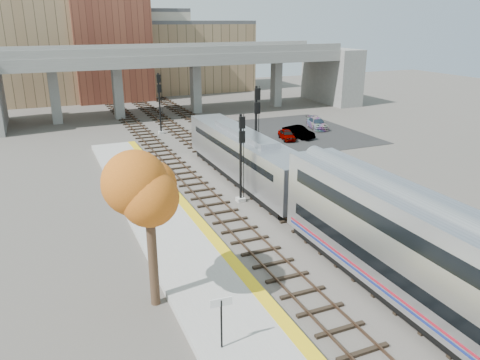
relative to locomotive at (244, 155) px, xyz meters
name	(u,v)px	position (x,y,z in m)	size (l,w,h in m)	color
ground	(329,259)	(-1.00, -14.12, -2.28)	(160.00, 160.00, 0.00)	#47423D
platform	(208,283)	(-8.25, -14.12, -2.10)	(4.50, 60.00, 0.35)	#9E9E99
yellow_strip	(242,272)	(-6.35, -14.12, -1.92)	(0.70, 60.00, 0.01)	yellow
tracks	(252,187)	(-0.07, -1.62, -2.20)	(10.70, 95.00, 0.25)	black
overpass	(181,72)	(3.92, 30.88, 3.53)	(54.00, 12.00, 9.50)	slate
buildings_far	(125,49)	(0.26, 52.45, 5.60)	(43.00, 21.00, 20.60)	#987C58
parking_lot	(297,132)	(13.00, 13.88, -2.26)	(14.00, 18.00, 0.04)	black
locomotive	(244,155)	(0.00, 0.00, 0.00)	(3.02, 19.05, 4.10)	#A8AAB2
coach	(474,286)	(0.00, -22.61, 0.52)	(3.03, 25.00, 5.00)	#A8AAB2
signal_mast_near	(241,161)	(-2.10, -4.13, 0.89)	(0.60, 0.64, 6.57)	#9E9E99
signal_mast_mid	(256,129)	(2.00, 2.03, 1.55)	(0.60, 0.64, 7.54)	#9E9E99
signal_mast_far	(160,104)	(-2.10, 19.57, 1.22)	(0.60, 0.64, 7.05)	#9E9E99
station_sign	(221,313)	(-9.47, -19.17, -0.30)	(0.90, 0.12, 2.27)	black
tree	(148,186)	(-11.07, -14.57, 3.69)	(3.60, 3.60, 8.04)	#382619
car_a	(287,135)	(10.07, 11.03, -1.67)	(1.35, 3.36, 1.14)	#99999E
car_b	(299,132)	(11.74, 11.32, -1.57)	(1.41, 4.04, 1.33)	#99999E
car_c	(317,123)	(16.23, 14.55, -1.60)	(1.79, 4.40, 1.28)	#99999E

